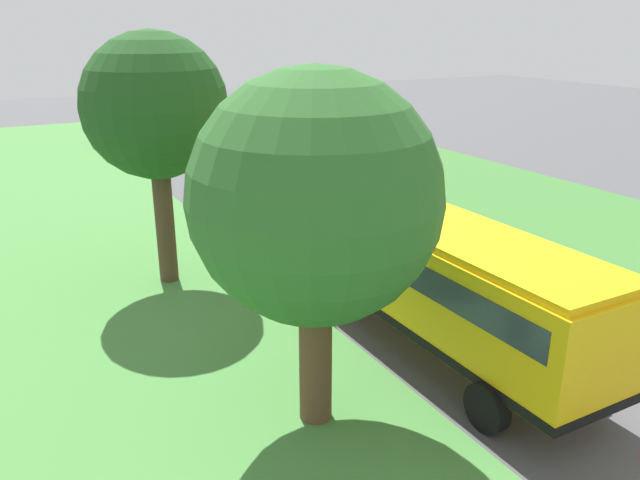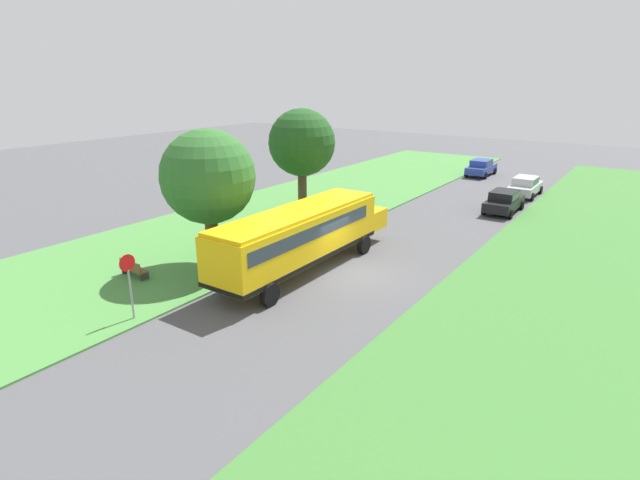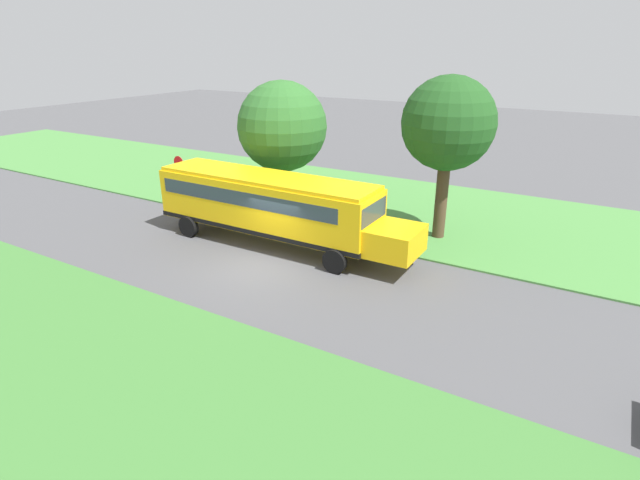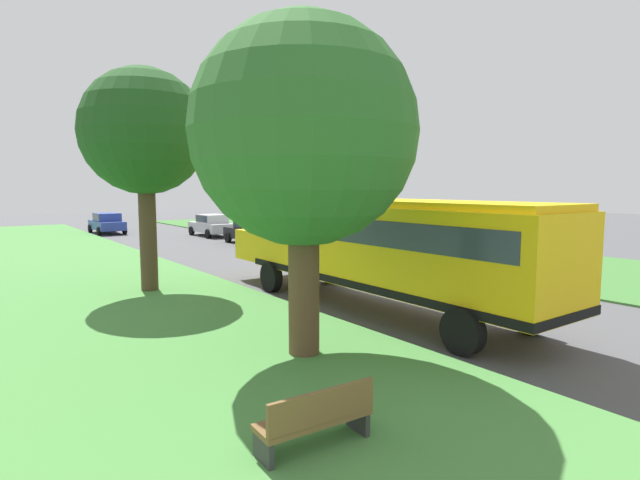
{
  "view_description": "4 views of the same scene",
  "coord_description": "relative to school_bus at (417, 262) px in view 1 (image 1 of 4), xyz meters",
  "views": [
    {
      "loc": [
        -11.24,
        -12.46,
        7.49
      ],
      "look_at": [
        -2.52,
        3.49,
        1.15
      ],
      "focal_mm": 35.0,
      "sensor_mm": 36.0,
      "label": 1
    },
    {
      "loc": [
        11.51,
        -19.46,
        9.16
      ],
      "look_at": [
        -1.28,
        -0.91,
        1.74
      ],
      "focal_mm": 28.0,
      "sensor_mm": 36.0,
      "label": 2
    },
    {
      "loc": [
        14.82,
        11.56,
        8.58
      ],
      "look_at": [
        -0.65,
        2.41,
        1.43
      ],
      "focal_mm": 28.0,
      "sensor_mm": 36.0,
      "label": 3
    },
    {
      "loc": [
        -11.88,
        -11.47,
        3.5
      ],
      "look_at": [
        -1.63,
        2.65,
        1.65
      ],
      "focal_mm": 28.0,
      "sensor_mm": 36.0,
      "label": 4
    }
  ],
  "objects": [
    {
      "name": "car_silver_middle",
      "position": [
        5.05,
        23.09,
        -1.05
      ],
      "size": [
        2.02,
        4.4,
        1.56
      ],
      "color": "#B7B7BC",
      "rests_on": "ground"
    },
    {
      "name": "oak_tree_beside_bus",
      "position": [
        -4.02,
        -2.13,
        2.69
      ],
      "size": [
        4.55,
        4.55,
        6.87
      ],
      "color": "brown",
      "rests_on": "ground"
    },
    {
      "name": "car_black_nearest",
      "position": [
        5.05,
        16.97,
        -1.05
      ],
      "size": [
        2.02,
        4.4,
        1.56
      ],
      "color": "black",
      "rests_on": "ground"
    },
    {
      "name": "oak_tree_roadside_mid",
      "position": [
        -4.52,
        6.28,
        3.46
      ],
      "size": [
        4.09,
        4.09,
        7.35
      ],
      "color": "#4C3826",
      "rests_on": "ground"
    },
    {
      "name": "ground_plane",
      "position": [
        2.25,
        1.03,
        -1.92
      ],
      "size": [
        120.0,
        120.0,
        0.0
      ],
      "primitive_type": "plane",
      "color": "#4C4C4F"
    },
    {
      "name": "grass_verge",
      "position": [
        -7.75,
        1.03,
        -1.88
      ],
      "size": [
        12.0,
        80.0,
        0.08
      ],
      "primitive_type": "cube",
      "color": "#47843D",
      "rests_on": "ground"
    },
    {
      "name": "car_blue_furthest",
      "position": [
        -0.55,
        29.68,
        -1.05
      ],
      "size": [
        2.02,
        4.4,
        1.56
      ],
      "color": "#283D93",
      "rests_on": "ground"
    },
    {
      "name": "school_bus",
      "position": [
        0.0,
        0.0,
        0.0
      ],
      "size": [
        2.84,
        12.42,
        3.16
      ],
      "color": "yellow",
      "rests_on": "ground"
    }
  ]
}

